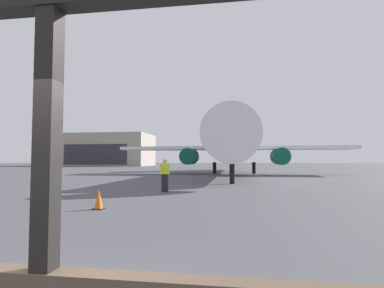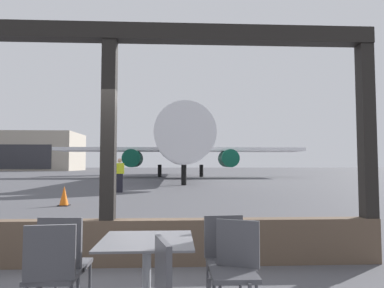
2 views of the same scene
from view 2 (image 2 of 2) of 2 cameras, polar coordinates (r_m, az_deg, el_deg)
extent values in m
plane|color=#4C4C51|center=(45.00, -3.97, -5.24)|extent=(220.00, 220.00, 0.00)
cube|color=brown|center=(5.18, -13.95, -15.66)|extent=(7.84, 0.24, 0.64)
cube|color=black|center=(5.41, -13.46, 17.59)|extent=(7.84, 0.24, 0.24)
cube|color=black|center=(5.06, -13.74, -1.14)|extent=(0.20, 0.20, 3.24)
cube|color=black|center=(5.73, 27.16, -1.11)|extent=(0.20, 0.20, 3.24)
cube|color=slate|center=(3.28, -7.53, -15.68)|extent=(0.84, 0.84, 0.02)
cylinder|color=#9EA0A5|center=(3.38, -7.58, -21.82)|extent=(0.08, 0.08, 0.72)
cube|color=#4C4C51|center=(3.21, 6.95, -20.80)|extent=(0.40, 0.40, 0.04)
cube|color=#4C4C51|center=(3.32, 7.64, -16.05)|extent=(0.38, 0.19, 0.43)
cube|color=#4C4C51|center=(3.33, -21.97, -19.74)|extent=(0.40, 0.40, 0.04)
cube|color=#4C4C51|center=(3.10, -22.61, -16.38)|extent=(0.40, 0.09, 0.44)
cube|color=#4C4C51|center=(3.53, 5.98, -19.24)|extent=(0.40, 0.40, 0.04)
cube|color=#4C4C51|center=(3.65, 5.28, -15.01)|extent=(0.40, 0.07, 0.42)
cylinder|color=#4C4C51|center=(3.80, 8.05, -21.74)|extent=(0.03, 0.03, 0.46)
cylinder|color=#4C4C51|center=(3.73, 2.61, -22.13)|extent=(0.03, 0.03, 0.46)
cube|color=#4C4C51|center=(2.52, -4.88, -20.13)|extent=(0.13, 0.40, 0.40)
cube|color=#4C4C51|center=(3.64, -20.15, -18.47)|extent=(0.40, 0.40, 0.04)
cube|color=#4C4C51|center=(3.42, -21.18, -15.14)|extent=(0.40, 0.07, 0.46)
cylinder|color=#4C4C51|center=(3.92, -21.74, -20.89)|extent=(0.03, 0.03, 0.47)
cylinder|color=#4C4C51|center=(3.81, -16.67, -21.52)|extent=(0.03, 0.03, 0.47)
cylinder|color=silver|center=(38.48, -1.88, -0.51)|extent=(3.96, 31.30, 3.96)
cone|color=silver|center=(21.58, -1.22, 1.78)|extent=(3.76, 2.60, 3.76)
cylinder|color=black|center=(23.48, -1.34, 1.72)|extent=(4.04, 0.90, 4.04)
cube|color=silver|center=(39.06, -12.59, -0.91)|extent=(12.52, 4.20, 0.36)
cube|color=silver|center=(39.27, 8.76, -0.97)|extent=(12.52, 4.20, 0.36)
cylinder|color=#0C4C38|center=(37.34, -9.84, -2.37)|extent=(1.90, 3.20, 1.90)
cylinder|color=#0C4C38|center=(37.49, 6.09, -2.40)|extent=(1.90, 3.20, 1.90)
cube|color=#0C4C38|center=(52.96, -2.10, 3.44)|extent=(0.36, 4.40, 5.20)
cylinder|color=black|center=(23.70, -1.37, -5.18)|extent=(0.36, 0.36, 1.41)
cylinder|color=black|center=(39.49, -5.41, -4.46)|extent=(0.44, 0.44, 1.41)
cylinder|color=black|center=(39.56, 1.57, -4.48)|extent=(0.44, 0.44, 1.41)
cube|color=black|center=(18.02, -12.00, -6.38)|extent=(0.32, 0.20, 0.95)
cube|color=yellow|center=(18.00, -11.97, -4.00)|extent=(0.40, 0.22, 0.55)
sphere|color=tan|center=(18.00, -11.96, -2.71)|extent=(0.22, 0.22, 0.22)
cylinder|color=yellow|center=(17.86, -12.60, -4.07)|extent=(0.09, 0.09, 0.52)
cylinder|color=yellow|center=(18.14, -11.36, -4.08)|extent=(0.09, 0.09, 0.52)
cone|color=orange|center=(12.74, -20.54, -8.10)|extent=(0.32, 0.32, 0.68)
cube|color=black|center=(12.77, -20.57, -9.56)|extent=(0.36, 0.36, 0.03)
cube|color=#9E9384|center=(89.12, -26.10, -1.17)|extent=(24.69, 13.77, 8.80)
cube|color=#2D2D33|center=(82.77, -28.03, -1.88)|extent=(17.28, 0.10, 5.28)
camera|label=1|loc=(2.44, 18.85, 3.61)|focal=27.96mm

